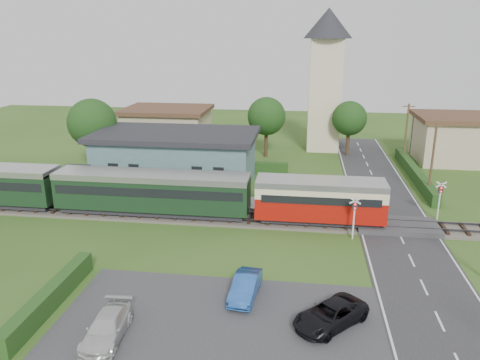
# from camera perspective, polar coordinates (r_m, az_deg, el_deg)

# --- Properties ---
(ground) EXTENTS (120.00, 120.00, 0.00)m
(ground) POSITION_cam_1_polar(r_m,az_deg,el_deg) (36.12, 3.27, -6.33)
(ground) COLOR #2D4C19
(railway_track) EXTENTS (76.00, 3.20, 0.49)m
(railway_track) POSITION_cam_1_polar(r_m,az_deg,el_deg) (37.91, 3.52, -4.97)
(railway_track) COLOR #4C443D
(railway_track) RESTS_ON ground
(road) EXTENTS (6.00, 70.00, 0.05)m
(road) POSITION_cam_1_polar(r_m,az_deg,el_deg) (36.80, 19.09, -6.81)
(road) COLOR #28282B
(road) RESTS_ON ground
(car_park) EXTENTS (17.00, 9.00, 0.08)m
(car_park) POSITION_cam_1_polar(r_m,az_deg,el_deg) (25.79, -2.49, -16.74)
(car_park) COLOR #333335
(car_park) RESTS_ON ground
(crossing_deck) EXTENTS (6.20, 3.40, 0.45)m
(crossing_deck) POSITION_cam_1_polar(r_m,az_deg,el_deg) (38.53, 18.58, -5.33)
(crossing_deck) COLOR #333335
(crossing_deck) RESTS_ON ground
(platform) EXTENTS (30.00, 3.00, 0.45)m
(platform) POSITION_cam_1_polar(r_m,az_deg,el_deg) (42.63, -9.67, -2.46)
(platform) COLOR gray
(platform) RESTS_ON ground
(equipment_hut) EXTENTS (2.30, 2.30, 2.55)m
(equipment_hut) POSITION_cam_1_polar(r_m,az_deg,el_deg) (45.17, -19.50, -0.06)
(equipment_hut) COLOR beige
(equipment_hut) RESTS_ON platform
(station_building) EXTENTS (16.00, 9.00, 5.30)m
(station_building) POSITION_cam_1_polar(r_m,az_deg,el_deg) (47.22, -7.76, 2.72)
(station_building) COLOR #4A686E
(station_building) RESTS_ON ground
(train) EXTENTS (43.20, 2.90, 3.40)m
(train) POSITION_cam_1_polar(r_m,az_deg,el_deg) (40.11, -14.97, -1.13)
(train) COLOR #232328
(train) RESTS_ON ground
(church_tower) EXTENTS (6.00, 6.00, 17.60)m
(church_tower) POSITION_cam_1_polar(r_m,az_deg,el_deg) (61.20, 10.45, 13.07)
(church_tower) COLOR beige
(church_tower) RESTS_ON ground
(house_west) EXTENTS (10.80, 8.80, 5.50)m
(house_west) POSITION_cam_1_polar(r_m,az_deg,el_deg) (61.69, -8.83, 6.21)
(house_west) COLOR tan
(house_west) RESTS_ON ground
(house_east) EXTENTS (8.80, 8.80, 5.50)m
(house_east) POSITION_cam_1_polar(r_m,az_deg,el_deg) (60.77, 24.51, 4.69)
(house_east) COLOR tan
(house_east) RESTS_ON ground
(hedge_carpark) EXTENTS (0.80, 9.00, 1.20)m
(hedge_carpark) POSITION_cam_1_polar(r_m,az_deg,el_deg) (28.55, -22.16, -13.18)
(hedge_carpark) COLOR #193814
(hedge_carpark) RESTS_ON ground
(hedge_roadside) EXTENTS (0.80, 18.00, 1.20)m
(hedge_roadside) POSITION_cam_1_polar(r_m,az_deg,el_deg) (52.26, 20.49, 0.81)
(hedge_roadside) COLOR #193814
(hedge_roadside) RESTS_ON ground
(hedge_station) EXTENTS (22.00, 0.80, 1.30)m
(hedge_station) POSITION_cam_1_polar(r_m,az_deg,el_deg) (51.95, -6.36, 1.79)
(hedge_station) COLOR #193814
(hedge_station) RESTS_ON ground
(tree_a) EXTENTS (5.20, 5.20, 8.00)m
(tree_a) POSITION_cam_1_polar(r_m,az_deg,el_deg) (52.88, -17.58, 6.62)
(tree_a) COLOR #332316
(tree_a) RESTS_ON ground
(tree_b) EXTENTS (4.60, 4.60, 7.34)m
(tree_b) POSITION_cam_1_polar(r_m,az_deg,el_deg) (56.97, 3.24, 7.75)
(tree_b) COLOR #332316
(tree_b) RESTS_ON ground
(tree_c) EXTENTS (4.20, 4.20, 6.78)m
(tree_c) POSITION_cam_1_polar(r_m,az_deg,el_deg) (59.08, 13.19, 7.31)
(tree_c) COLOR #332316
(tree_c) RESTS_ON ground
(utility_pole_c) EXTENTS (1.40, 0.22, 7.00)m
(utility_pole_c) POSITION_cam_1_polar(r_m,az_deg,el_deg) (45.87, 22.41, 2.32)
(utility_pole_c) COLOR #473321
(utility_pole_c) RESTS_ON ground
(utility_pole_d) EXTENTS (1.40, 0.22, 7.00)m
(utility_pole_d) POSITION_cam_1_polar(r_m,az_deg,el_deg) (57.27, 19.58, 5.41)
(utility_pole_d) COLOR #473321
(utility_pole_d) RESTS_ON ground
(crossing_signal_near) EXTENTS (0.84, 0.28, 3.28)m
(crossing_signal_near) POSITION_cam_1_polar(r_m,az_deg,el_deg) (35.07, 13.77, -3.79)
(crossing_signal_near) COLOR silver
(crossing_signal_near) RESTS_ON ground
(crossing_signal_far) EXTENTS (0.84, 0.28, 3.28)m
(crossing_signal_far) POSITION_cam_1_polar(r_m,az_deg,el_deg) (40.92, 23.21, -1.67)
(crossing_signal_far) COLOR silver
(crossing_signal_far) RESTS_ON ground
(streetlamp_west) EXTENTS (0.30, 0.30, 5.15)m
(streetlamp_west) POSITION_cam_1_polar(r_m,az_deg,el_deg) (59.48, -16.72, 5.52)
(streetlamp_west) COLOR #3F3F47
(streetlamp_west) RESTS_ON ground
(streetlamp_east) EXTENTS (0.30, 0.30, 5.15)m
(streetlamp_east) POSITION_cam_1_polar(r_m,az_deg,el_deg) (62.56, 20.27, 5.73)
(streetlamp_east) COLOR #3F3F47
(streetlamp_east) RESTS_ON ground
(car_on_road) EXTENTS (3.07, 1.27, 1.04)m
(car_on_road) POSITION_cam_1_polar(r_m,az_deg,el_deg) (46.88, 15.80, -0.60)
(car_on_road) COLOR #0D1097
(car_on_road) RESTS_ON road
(car_park_blue) EXTENTS (1.67, 3.92, 1.26)m
(car_park_blue) POSITION_cam_1_polar(r_m,az_deg,el_deg) (27.39, 0.65, -12.85)
(car_park_blue) COLOR #214E9E
(car_park_blue) RESTS_ON car_park
(car_park_silver) EXTENTS (1.98, 4.34, 1.23)m
(car_park_silver) POSITION_cam_1_polar(r_m,az_deg,el_deg) (24.98, -15.93, -16.92)
(car_park_silver) COLOR silver
(car_park_silver) RESTS_ON car_park
(car_park_dark) EXTENTS (4.42, 4.50, 1.20)m
(car_park_dark) POSITION_cam_1_polar(r_m,az_deg,el_deg) (25.48, 10.97, -15.81)
(car_park_dark) COLOR black
(car_park_dark) RESTS_ON car_park
(pedestrian_near) EXTENTS (0.71, 0.59, 1.66)m
(pedestrian_near) POSITION_cam_1_polar(r_m,az_deg,el_deg) (40.68, -1.10, -1.60)
(pedestrian_near) COLOR gray
(pedestrian_near) RESTS_ON platform
(pedestrian_far) EXTENTS (0.88, 0.98, 1.65)m
(pedestrian_far) POSITION_cam_1_polar(r_m,az_deg,el_deg) (45.56, -19.25, -0.51)
(pedestrian_far) COLOR gray
(pedestrian_far) RESTS_ON platform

